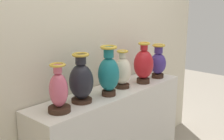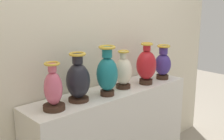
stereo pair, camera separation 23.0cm
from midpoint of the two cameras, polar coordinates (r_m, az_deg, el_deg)
The scene contains 7 objects.
back_wall at distance 2.52m, azimuth -1.19°, elevation 9.79°, with size 3.44×0.14×3.01m.
vase_rose at distance 2.01m, azimuth -8.46°, elevation -4.00°, with size 0.16×0.16×0.34m.
vase_onyx at distance 2.16m, azimuth -3.78°, elevation -2.06°, with size 0.18×0.18×0.38m.
vase_teal at distance 2.28m, azimuth 1.91°, elevation -0.60°, with size 0.17×0.17×0.41m.
vase_ivory at distance 2.49m, azimuth 4.91°, elevation -0.32°, with size 0.16×0.16×0.34m.
vase_crimson at distance 2.63m, azimuth 9.35°, elevation 0.94°, with size 0.18×0.18×0.38m.
vase_indigo at distance 2.84m, azimuth 12.42°, elevation 1.26°, with size 0.16×0.16×0.34m.
Camera 2 is at (-1.59, -1.71, 1.70)m, focal length 45.83 mm.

